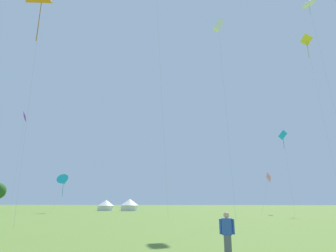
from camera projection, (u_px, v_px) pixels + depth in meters
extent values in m
cube|color=purple|center=(25.00, 117.00, 54.28)|extent=(1.34, 1.65, 1.97)
cylinder|color=#B2B2B7|center=(17.00, 163.00, 51.25)|extent=(0.65, 1.29, 18.14)
cube|color=white|center=(219.00, 25.00, 37.83)|extent=(1.50, 0.95, 1.74)
cylinder|color=#B2B2B7|center=(226.00, 113.00, 34.13)|extent=(0.68, 0.74, 25.24)
cylinder|color=#A75C11|center=(39.00, 21.00, 28.58)|extent=(0.08, 0.08, 4.51)
cylinder|color=#B2B2B7|center=(30.00, 97.00, 25.88)|extent=(0.93, 0.89, 22.94)
cube|color=pink|center=(269.00, 177.00, 51.22)|extent=(0.47, 1.85, 1.85)
cylinder|color=#B2B2B7|center=(265.00, 195.00, 49.32)|extent=(2.33, 2.47, 6.52)
ellipsoid|color=white|center=(309.00, 4.00, 43.00)|extent=(2.20, 2.48, 0.86)
cylinder|color=#A4A4A4|center=(310.00, 10.00, 42.70)|extent=(0.05, 0.05, 1.39)
cylinder|color=#B2B2B7|center=(332.00, 98.00, 37.92)|extent=(1.40, 1.79, 31.59)
cube|color=#1EB7CC|center=(283.00, 135.00, 49.86)|extent=(1.17, 1.79, 1.98)
cylinder|color=teal|center=(284.00, 143.00, 49.47)|extent=(0.06, 0.06, 1.93)
cylinder|color=#B2B2B7|center=(289.00, 173.00, 47.50)|extent=(0.23, 1.18, 13.69)
cube|color=yellow|center=(306.00, 40.00, 52.14)|extent=(1.84, 1.59, 2.24)
cylinder|color=#A79518|center=(308.00, 50.00, 51.57)|extent=(0.07, 0.07, 3.13)
cylinder|color=#B2B2B7|center=(323.00, 119.00, 47.20)|extent=(1.10, 1.59, 31.41)
cylinder|color=#B2B2B7|center=(161.00, 74.00, 37.42)|extent=(2.18, 0.53, 37.37)
cone|color=#1EB7CC|center=(64.00, 181.00, 58.28)|extent=(2.74, 3.24, 3.05)
cylinder|color=teal|center=(63.00, 191.00, 57.80)|extent=(0.07, 0.07, 2.47)
cylinder|color=#B2B2B7|center=(58.00, 197.00, 56.40)|extent=(0.75, 2.33, 6.24)
cylinder|color=#565B66|center=(228.00, 248.00, 10.36)|extent=(0.28, 0.28, 0.90)
cube|color=#2D51AD|center=(227.00, 227.00, 10.56)|extent=(0.40, 0.30, 0.60)
sphere|color=tan|center=(226.00, 215.00, 10.67)|extent=(0.22, 0.22, 0.22)
cylinder|color=#2D51AD|center=(220.00, 226.00, 10.58)|extent=(0.09, 0.09, 0.55)
cylinder|color=#2D51AD|center=(233.00, 227.00, 10.53)|extent=(0.09, 0.09, 0.55)
cube|color=white|center=(106.00, 208.00, 69.49)|extent=(3.17, 3.17, 1.19)
cone|color=white|center=(106.00, 203.00, 69.83)|extent=(3.96, 3.96, 1.39)
cube|color=white|center=(130.00, 208.00, 68.83)|extent=(3.47, 3.47, 1.30)
cone|color=white|center=(130.00, 202.00, 69.21)|extent=(4.34, 4.34, 1.52)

